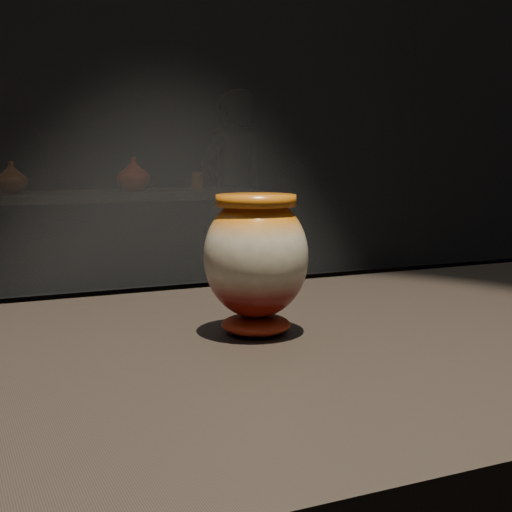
{
  "coord_description": "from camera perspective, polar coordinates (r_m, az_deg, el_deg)",
  "views": [
    {
      "loc": [
        -0.26,
        -0.81,
        1.15
      ],
      "look_at": [
        0.13,
        0.05,
        1.01
      ],
      "focal_mm": 50.0,
      "sensor_mm": 36.0,
      "label": 1
    }
  ],
  "objects": [
    {
      "name": "visitor",
      "position": [
        5.64,
        -1.85,
        4.94
      ],
      "size": [
        0.66,
        0.51,
        1.63
      ],
      "primitive_type": "imported",
      "rotation": [
        0.0,
        0.0,
        3.36
      ],
      "color": "black",
      "rests_on": "ground"
    },
    {
      "name": "back_vase_mid",
      "position": [
        4.56,
        -9.77,
        6.46
      ],
      "size": [
        0.27,
        0.27,
        0.21
      ],
      "primitive_type": "imported",
      "rotation": [
        0.0,
        0.0,
        5.1
      ],
      "color": "#671009",
      "rests_on": "back_shelf"
    },
    {
      "name": "main_vase",
      "position": [
        0.96,
        -0.0,
        -0.2
      ],
      "size": [
        0.17,
        0.17,
        0.19
      ],
      "rotation": [
        0.0,
        0.0,
        0.19
      ],
      "color": "#671009",
      "rests_on": "display_plinth"
    },
    {
      "name": "back_shelf",
      "position": [
        4.6,
        -12.43,
        1.77
      ],
      "size": [
        2.0,
        0.6,
        0.9
      ],
      "color": "black",
      "rests_on": "ground"
    },
    {
      "name": "back_vase_left",
      "position": [
        4.47,
        -18.98,
        5.96
      ],
      "size": [
        0.23,
        0.23,
        0.19
      ],
      "primitive_type": "imported",
      "rotation": [
        0.0,
        0.0,
        4.44
      ],
      "color": "brown",
      "rests_on": "back_shelf"
    },
    {
      "name": "back_vase_right",
      "position": [
        4.81,
        -4.74,
        6.06
      ],
      "size": [
        0.08,
        0.08,
        0.12
      ],
      "primitive_type": "cylinder",
      "color": "brown",
      "rests_on": "back_shelf"
    }
  ]
}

